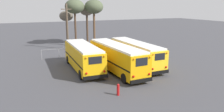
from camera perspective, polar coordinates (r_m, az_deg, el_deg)
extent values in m
plane|color=#424247|center=(26.61, 0.04, -3.32)|extent=(160.00, 160.00, 0.00)
cube|color=#EAAA0F|center=(26.10, -7.55, -0.16)|extent=(2.87, 9.61, 2.46)
cube|color=white|center=(25.83, -7.64, 2.71)|extent=(2.65, 9.22, 0.20)
cube|color=black|center=(21.95, -4.29, -5.52)|extent=(2.55, 0.30, 0.36)
cube|color=black|center=(21.48, -4.39, -1.13)|extent=(1.37, 0.08, 0.74)
sphere|color=red|center=(21.54, -6.68, -4.55)|extent=(0.22, 0.22, 0.22)
sphere|color=orange|center=(21.11, -6.80, -0.51)|extent=(0.18, 0.18, 0.18)
sphere|color=red|center=(22.07, -1.99, -4.03)|extent=(0.22, 0.22, 0.22)
sphere|color=orange|center=(21.66, -2.03, -0.07)|extent=(0.18, 0.18, 0.18)
cube|color=black|center=(25.88, -10.23, -0.80)|extent=(0.40, 9.32, 0.14)
cube|color=black|center=(26.48, -4.91, -0.31)|extent=(0.40, 9.32, 0.14)
cylinder|color=black|center=(29.41, -11.39, -0.95)|extent=(0.32, 1.04, 1.03)
cylinder|color=black|center=(29.90, -7.00, -0.55)|extent=(0.32, 1.04, 1.03)
cylinder|color=black|center=(22.89, -8.11, -4.89)|extent=(0.32, 1.04, 1.03)
cylinder|color=black|center=(23.51, -2.58, -4.27)|extent=(0.32, 1.04, 1.03)
cube|color=#E5A00C|center=(25.21, 1.08, -0.36)|extent=(2.67, 10.66, 2.61)
cube|color=white|center=(24.92, 1.09, 2.78)|extent=(2.47, 10.23, 0.20)
cube|color=black|center=(21.11, 7.68, -6.39)|extent=(2.42, 0.27, 0.36)
cube|color=black|center=(20.58, 7.79, -1.54)|extent=(1.30, 0.07, 0.78)
sphere|color=red|center=(20.47, 5.65, -5.38)|extent=(0.22, 0.22, 0.22)
sphere|color=orange|center=(20.00, 5.76, -0.83)|extent=(0.18, 0.18, 0.18)
sphere|color=red|center=(21.41, 9.73, -4.66)|extent=(0.22, 0.22, 0.22)
sphere|color=orange|center=(20.96, 9.91, -0.31)|extent=(0.18, 0.18, 0.18)
cube|color=black|center=(24.75, -1.40, -1.08)|extent=(0.32, 10.38, 0.14)
cube|color=black|center=(25.81, 3.45, -0.51)|extent=(0.32, 10.38, 0.14)
cylinder|color=black|center=(28.60, -4.54, -1.14)|extent=(0.31, 1.02, 1.01)
cylinder|color=black|center=(29.44, -0.54, -0.68)|extent=(0.31, 1.02, 1.01)
cylinder|color=black|center=(21.64, 3.25, -5.86)|extent=(0.31, 1.02, 1.01)
cylinder|color=black|center=(22.75, 8.15, -5.02)|extent=(0.31, 1.02, 1.01)
cube|color=yellow|center=(27.80, 6.11, 0.68)|extent=(2.32, 10.19, 2.46)
cube|color=white|center=(27.54, 6.17, 3.38)|extent=(2.14, 9.78, 0.20)
cube|color=black|center=(23.93, 12.25, -4.22)|extent=(2.36, 0.20, 0.36)
cube|color=black|center=(23.50, 12.41, -0.19)|extent=(1.27, 0.03, 0.74)
sphere|color=red|center=(23.29, 10.59, -3.35)|extent=(0.22, 0.22, 0.22)
sphere|color=orange|center=(22.90, 10.76, 0.40)|extent=(0.18, 0.18, 0.18)
sphere|color=red|center=(24.29, 13.97, -2.83)|extent=(0.22, 0.22, 0.22)
sphere|color=orange|center=(23.92, 14.18, 0.77)|extent=(0.18, 0.18, 0.18)
cube|color=black|center=(27.28, 3.97, 0.09)|extent=(0.03, 9.98, 0.14)
cube|color=black|center=(28.43, 8.14, 0.52)|extent=(0.03, 9.98, 0.14)
cylinder|color=black|center=(30.82, 0.78, -0.06)|extent=(0.28, 1.00, 1.00)
cylinder|color=black|center=(31.77, 4.31, 0.31)|extent=(0.28, 1.00, 1.00)
cylinder|color=black|center=(24.40, 8.33, -3.79)|extent=(0.28, 1.00, 1.00)
cylinder|color=black|center=(25.58, 12.42, -3.16)|extent=(0.28, 1.00, 1.00)
cylinder|color=brown|center=(38.40, -11.62, 7.46)|extent=(0.32, 0.32, 7.81)
cube|color=brown|center=(38.23, -11.83, 11.89)|extent=(1.80, 0.14, 0.14)
cylinder|color=#473323|center=(41.52, -9.53, 6.93)|extent=(0.36, 0.36, 6.33)
ellipsoid|color=#4C563D|center=(41.28, -9.75, 12.64)|extent=(3.50, 3.50, 2.63)
cylinder|color=#473323|center=(45.26, -11.68, 6.30)|extent=(0.35, 0.35, 4.68)
ellipsoid|color=#5B5447|center=(45.01, -11.86, 10.20)|extent=(2.71, 2.71, 2.03)
cylinder|color=brown|center=(42.03, -4.66, 7.11)|extent=(0.39, 0.39, 6.27)
ellipsoid|color=#4C563D|center=(41.80, -4.76, 12.70)|extent=(3.49, 3.49, 2.62)
cylinder|color=#473323|center=(44.91, -6.49, 7.14)|extent=(0.39, 0.39, 5.78)
ellipsoid|color=#6B6051|center=(44.67, -6.62, 11.81)|extent=(2.82, 2.82, 2.12)
cylinder|color=#939399|center=(32.23, -17.95, 0.24)|extent=(0.06, 0.06, 1.40)
cylinder|color=#939399|center=(32.56, -13.72, 0.64)|extent=(0.06, 0.06, 1.40)
cylinder|color=#939399|center=(33.07, -9.59, 1.03)|extent=(0.06, 0.06, 1.40)
cylinder|color=#939399|center=(33.74, -5.61, 1.39)|extent=(0.06, 0.06, 1.40)
cylinder|color=#939399|center=(34.57, -1.79, 1.74)|extent=(0.06, 0.06, 1.40)
cylinder|color=#939399|center=(35.55, 1.83, 2.06)|extent=(0.06, 0.06, 1.40)
cylinder|color=#939399|center=(36.67, 5.24, 2.35)|extent=(0.06, 0.06, 1.40)
cylinder|color=#939399|center=(33.61, -5.63, 2.56)|extent=(14.57, 0.04, 0.04)
cylinder|color=#B21414|center=(18.90, 1.61, -9.02)|extent=(0.24, 0.24, 0.85)
sphere|color=#B21414|center=(18.72, 1.62, -7.62)|extent=(0.23, 0.23, 0.23)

